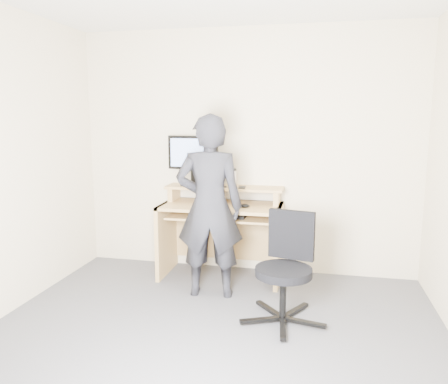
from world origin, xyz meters
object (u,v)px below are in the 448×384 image
at_px(monitor, 193,156).
at_px(office_chair, 286,264).
at_px(desk, 223,222).
at_px(person, 209,207).

bearing_deg(monitor, office_chair, -36.08).
height_order(desk, person, person).
height_order(office_chair, person, person).
height_order(desk, monitor, monitor).
distance_m(desk, person, 0.61).
xyz_separation_m(monitor, office_chair, (1.04, -0.97, -0.75)).
relative_size(desk, office_chair, 1.41).
bearing_deg(person, desk, -98.13).
xyz_separation_m(desk, person, (-0.01, -0.54, 0.27)).
relative_size(desk, monitor, 2.23).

